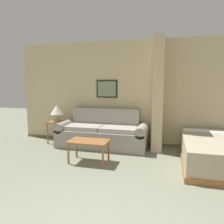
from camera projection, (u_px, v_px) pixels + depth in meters
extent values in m
cube|color=#CCB78E|center=(148.00, 93.00, 5.42)|extent=(6.96, 0.12, 2.60)
cube|color=#70644E|center=(147.00, 144.00, 5.53)|extent=(6.96, 0.02, 0.06)
cube|color=black|center=(107.00, 89.00, 5.60)|extent=(0.55, 0.02, 0.45)
cube|color=gray|center=(107.00, 89.00, 5.59)|extent=(0.48, 0.01, 0.38)
cube|color=#CCB78E|center=(158.00, 94.00, 5.01)|extent=(0.24, 0.59, 2.60)
cube|color=gray|center=(102.00, 138.00, 5.34)|extent=(1.74, 0.84, 0.43)
cube|color=gray|center=(106.00, 118.00, 5.58)|extent=(1.74, 0.20, 0.49)
cube|color=gray|center=(66.00, 136.00, 5.59)|extent=(0.22, 0.84, 0.43)
cylinder|color=gray|center=(65.00, 126.00, 5.55)|extent=(0.24, 0.84, 0.24)
cube|color=gray|center=(142.00, 141.00, 5.09)|extent=(0.22, 0.84, 0.43)
cylinder|color=gray|center=(142.00, 130.00, 5.05)|extent=(0.24, 0.84, 0.24)
cube|color=#A49F94|center=(85.00, 127.00, 5.36)|extent=(0.85, 0.60, 0.10)
cube|color=#A49F94|center=(119.00, 129.00, 5.14)|extent=(0.85, 0.60, 0.10)
cube|color=#996033|center=(89.00, 141.00, 4.29)|extent=(0.78, 0.47, 0.04)
cylinder|color=#996033|center=(68.00, 154.00, 4.23)|extent=(0.04, 0.04, 0.40)
cylinder|color=#996033|center=(103.00, 157.00, 4.05)|extent=(0.04, 0.04, 0.40)
cylinder|color=#996033|center=(77.00, 148.00, 4.60)|extent=(0.04, 0.04, 0.40)
cylinder|color=#996033|center=(109.00, 151.00, 4.42)|extent=(0.04, 0.04, 0.40)
cube|color=#996033|center=(57.00, 122.00, 5.69)|extent=(0.43, 0.43, 0.04)
cylinder|color=#996033|center=(48.00, 134.00, 5.60)|extent=(0.04, 0.04, 0.53)
cylinder|color=#996033|center=(61.00, 135.00, 5.51)|extent=(0.04, 0.04, 0.53)
cylinder|color=#996033|center=(55.00, 131.00, 5.95)|extent=(0.04, 0.04, 0.53)
cylinder|color=#996033|center=(67.00, 131.00, 5.86)|extent=(0.04, 0.04, 0.53)
cylinder|color=tan|center=(57.00, 119.00, 5.68)|extent=(0.12, 0.12, 0.13)
cylinder|color=tan|center=(57.00, 115.00, 5.67)|extent=(0.02, 0.02, 0.05)
cone|color=white|center=(57.00, 110.00, 5.65)|extent=(0.32, 0.32, 0.24)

